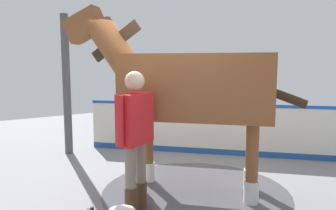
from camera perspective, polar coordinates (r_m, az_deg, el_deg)
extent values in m
cube|color=gray|center=(5.23, 3.36, -13.79)|extent=(16.00, 16.00, 0.02)
cylinder|color=#4C4C54|center=(4.96, 4.83, -14.83)|extent=(2.74, 2.74, 0.00)
cube|color=silver|center=(6.79, 7.28, -4.39)|extent=(3.86, 3.54, 1.01)
cube|color=#1E4C99|center=(6.70, 7.35, 0.11)|extent=(3.88, 3.56, 0.06)
cube|color=#1E4C99|center=(6.89, 7.22, -8.03)|extent=(3.86, 3.55, 0.12)
cylinder|color=#4C4C51|center=(6.98, -17.43, 3.35)|extent=(0.16, 0.16, 2.87)
cube|color=brown|center=(4.61, 5.03, 3.28)|extent=(2.15, 2.07, 0.91)
cylinder|color=brown|center=(4.72, -5.19, -8.99)|extent=(0.16, 0.16, 1.09)
cylinder|color=silver|center=(4.84, -5.14, -13.48)|extent=(0.20, 0.20, 0.31)
cylinder|color=brown|center=(5.18, -3.48, -7.51)|extent=(0.16, 0.16, 1.09)
cylinder|color=silver|center=(5.29, -3.45, -11.64)|extent=(0.20, 0.20, 0.31)
cylinder|color=brown|center=(4.51, 14.60, -9.97)|extent=(0.16, 0.16, 1.09)
cylinder|color=silver|center=(4.64, 14.45, -14.63)|extent=(0.20, 0.20, 0.31)
cylinder|color=brown|center=(4.99, 14.42, -8.30)|extent=(0.16, 0.16, 1.09)
cylinder|color=silver|center=(5.11, 14.28, -12.57)|extent=(0.20, 0.20, 0.31)
cylinder|color=brown|center=(4.91, -9.10, 9.44)|extent=(0.91, 0.88, 0.99)
cube|color=#382819|center=(4.92, -9.13, 11.03)|extent=(0.61, 0.57, 0.61)
cube|color=brown|center=(5.14, -14.34, 13.42)|extent=(0.67, 0.65, 0.56)
cylinder|color=#382819|center=(4.61, 19.20, 1.66)|extent=(0.60, 0.56, 0.35)
cylinder|color=#47331E|center=(4.37, -4.74, -15.50)|extent=(0.15, 0.15, 0.35)
cylinder|color=slate|center=(4.22, -4.80, -9.95)|extent=(0.13, 0.13, 0.53)
cylinder|color=#47331E|center=(4.19, -6.57, -16.52)|extent=(0.15, 0.15, 0.35)
cylinder|color=slate|center=(4.04, -6.66, -10.77)|extent=(0.13, 0.13, 0.53)
cube|color=red|center=(3.99, -5.81, -2.42)|extent=(0.43, 0.56, 0.63)
cylinder|color=red|center=(4.24, -3.45, -1.61)|extent=(0.09, 0.09, 0.59)
cylinder|color=red|center=(3.74, -8.49, -2.85)|extent=(0.09, 0.09, 0.59)
sphere|color=beige|center=(3.94, -5.90, 4.23)|extent=(0.24, 0.24, 0.24)
cylinder|color=black|center=(3.89, -13.23, -17.40)|extent=(0.04, 0.04, 0.05)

